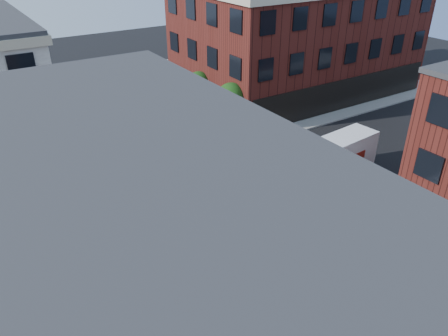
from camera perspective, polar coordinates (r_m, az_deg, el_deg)
ground at (r=30.96m, az=-0.44°, el=-4.37°), size 120.00×120.00×0.00m
sidewalk_ne at (r=57.78m, az=6.14°, el=11.68°), size 30.00×30.00×0.15m
building_ne at (r=52.30m, az=9.57°, el=16.36°), size 25.00×16.00×12.00m
tree_near at (r=40.79m, az=1.03°, el=9.06°), size 2.69×2.69×4.49m
tree_far at (r=45.72m, az=-3.23°, el=10.85°), size 2.43×2.43×4.07m
signal_pole at (r=21.93m, az=-6.07°, el=-11.36°), size 1.29×1.24×4.60m
box_truck at (r=34.48m, az=14.81°, el=1.51°), size 7.28×2.77×3.23m
traffic_cone at (r=25.01m, az=-2.09°, el=-12.73°), size 0.50×0.50×0.76m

